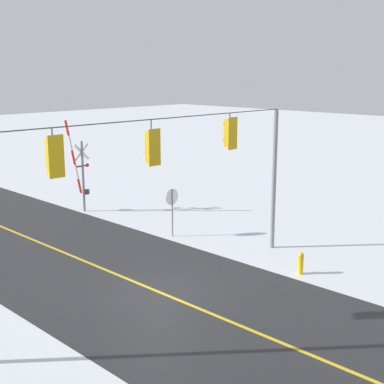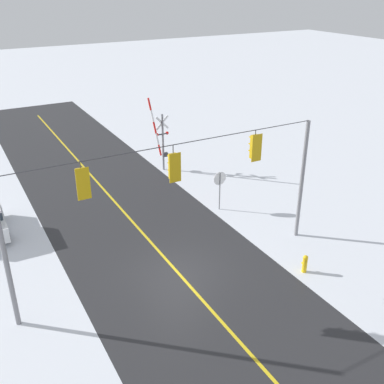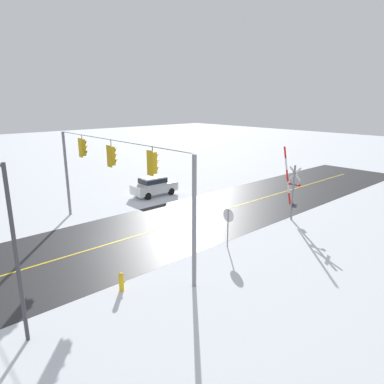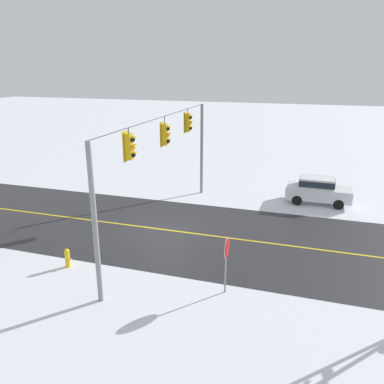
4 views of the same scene
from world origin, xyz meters
name	(u,v)px [view 4 (image 4 of 4)]	position (x,y,z in m)	size (l,w,h in m)	color
ground_plane	(166,230)	(0.00, 0.00, 0.00)	(160.00, 160.00, 0.00)	silver
road_asphalt	(72,218)	(0.00, 6.00, 0.00)	(9.00, 80.00, 0.01)	#28282B
lane_centre_line	(72,218)	(0.00, 6.00, 0.01)	(0.14, 72.00, 0.01)	gold
signal_span	(165,154)	(0.01, -0.01, 4.27)	(14.20, 0.47, 6.22)	gray
stop_sign	(227,253)	(-5.02, -4.46, 1.71)	(0.80, 0.09, 2.35)	gray
parked_car_white	(318,189)	(7.14, -7.89, 0.95)	(1.89, 4.23, 1.74)	white
fire_hydrant	(67,257)	(-5.12, 2.75, 0.47)	(0.24, 0.31, 0.88)	gold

